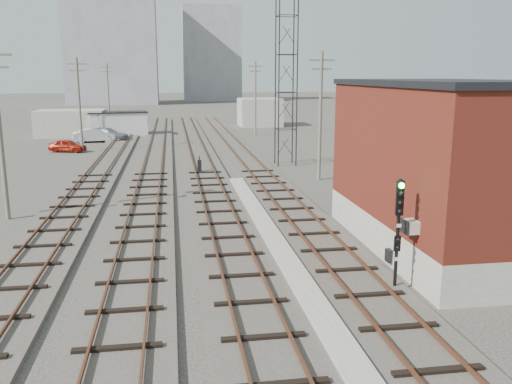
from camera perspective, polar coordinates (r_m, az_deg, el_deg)
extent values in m
plane|color=#282621|center=(69.67, -5.64, 6.09)|extent=(320.00, 320.00, 0.00)
cube|color=#332D28|center=(49.14, -1.31, 3.68)|extent=(3.20, 90.00, 0.20)
cube|color=#4C2816|center=(49.02, -2.14, 3.93)|extent=(0.07, 90.00, 0.12)
cube|color=#4C2816|center=(49.20, -0.48, 3.97)|extent=(0.07, 90.00, 0.12)
cube|color=#332D28|center=(48.78, -5.98, 3.56)|extent=(3.20, 90.00, 0.20)
cube|color=#4C2816|center=(48.72, -6.83, 3.80)|extent=(0.07, 90.00, 0.12)
cube|color=#4C2816|center=(48.79, -5.14, 3.85)|extent=(0.07, 90.00, 0.12)
cube|color=#332D28|center=(48.75, -10.68, 3.40)|extent=(3.20, 90.00, 0.20)
cube|color=#4C2816|center=(48.75, -11.54, 3.64)|extent=(0.07, 90.00, 0.12)
cube|color=#4C2816|center=(48.70, -9.85, 3.70)|extent=(0.07, 90.00, 0.12)
cube|color=#332D28|center=(49.05, -15.36, 3.23)|extent=(3.20, 90.00, 0.20)
cube|color=#4C2816|center=(49.11, -16.21, 3.46)|extent=(0.07, 90.00, 0.12)
cube|color=#4C2816|center=(48.94, -14.54, 3.53)|extent=(0.07, 90.00, 0.12)
cube|color=gray|center=(24.68, 1.74, -4.97)|extent=(0.90, 28.00, 0.26)
cube|color=gray|center=(24.94, 18.68, -3.96)|extent=(6.00, 12.00, 1.50)
cube|color=#5E2316|center=(24.23, 19.25, 4.01)|extent=(6.00, 12.00, 5.50)
cube|color=black|center=(24.02, 19.73, 10.75)|extent=(6.20, 12.20, 0.25)
cube|color=beige|center=(19.70, 15.95, -3.51)|extent=(0.45, 0.62, 0.45)
cube|color=black|center=(22.00, 13.80, -6.50)|extent=(0.20, 0.35, 0.50)
cylinder|color=black|center=(44.26, 2.43, 12.34)|extent=(0.10, 0.10, 15.00)
cylinder|color=black|center=(44.58, 4.37, 12.32)|extent=(0.10, 0.10, 15.00)
cylinder|color=black|center=(45.73, 2.06, 12.34)|extent=(0.10, 0.10, 15.00)
cylinder|color=black|center=(46.04, 3.94, 12.32)|extent=(0.10, 0.10, 15.00)
cylinder|color=#595147|center=(30.56, -25.35, 5.57)|extent=(0.24, 0.24, 9.00)
cylinder|color=#595147|center=(54.93, -18.09, 8.61)|extent=(0.24, 0.24, 9.00)
cube|color=#595147|center=(54.86, -18.36, 12.68)|extent=(1.80, 0.12, 0.12)
cube|color=#595147|center=(54.85, -18.32, 12.05)|extent=(1.40, 0.12, 0.12)
cylinder|color=#595147|center=(79.69, -15.28, 9.74)|extent=(0.24, 0.24, 9.00)
cube|color=#595147|center=(79.64, -15.44, 12.54)|extent=(1.80, 0.12, 0.12)
cube|color=#595147|center=(79.64, -15.42, 12.11)|extent=(1.40, 0.12, 0.12)
cylinder|color=#595147|center=(38.70, 6.78, 7.83)|extent=(0.24, 0.24, 9.00)
cube|color=#595147|center=(38.59, 6.93, 13.61)|extent=(1.80, 0.12, 0.12)
cube|color=#595147|center=(38.58, 6.90, 12.72)|extent=(1.40, 0.12, 0.12)
cylinder|color=#595147|center=(68.02, -0.07, 9.80)|extent=(0.24, 0.24, 9.00)
cube|color=#595147|center=(67.97, -0.07, 13.09)|extent=(1.80, 0.12, 0.12)
cube|color=#595147|center=(67.96, -0.07, 12.59)|extent=(1.40, 0.12, 0.12)
cube|color=gray|center=(145.06, -14.93, 14.88)|extent=(22.00, 14.00, 30.00)
cube|color=gray|center=(159.70, -4.71, 14.24)|extent=(16.00, 12.00, 26.00)
cube|color=gray|center=(70.47, -18.87, 6.88)|extent=(8.00, 5.00, 3.20)
cube|color=gray|center=(80.39, 0.39, 8.40)|extent=(6.00, 6.00, 4.00)
cube|color=gray|center=(19.93, 14.36, -9.91)|extent=(0.40, 0.40, 0.10)
cylinder|color=black|center=(19.29, 14.66, -4.53)|extent=(0.12, 0.12, 4.00)
cube|color=black|center=(18.94, 14.91, -0.63)|extent=(0.26, 0.10, 1.20)
sphere|color=#0CE533|center=(18.77, 15.09, 0.65)|extent=(0.20, 0.20, 0.20)
sphere|color=black|center=(18.83, 15.04, -0.24)|extent=(0.20, 0.20, 0.20)
sphere|color=black|center=(18.89, 14.99, -1.13)|extent=(0.20, 0.20, 0.20)
sphere|color=black|center=(18.96, 14.94, -2.01)|extent=(0.20, 0.20, 0.20)
cube|color=black|center=(19.35, 14.65, -5.26)|extent=(0.22, 0.09, 0.55)
cube|color=white|center=(19.11, 14.82, -3.45)|extent=(0.16, 0.02, 0.12)
cube|color=white|center=(19.47, 14.63, -6.85)|extent=(0.16, 0.02, 0.12)
cube|color=black|center=(41.56, -5.97, 2.72)|extent=(0.30, 0.30, 0.98)
cylinder|color=black|center=(41.46, -5.99, 3.58)|extent=(0.08, 0.08, 0.29)
cube|color=silver|center=(69.03, -14.32, 6.91)|extent=(7.23, 3.90, 2.86)
cube|color=black|center=(68.92, -14.38, 8.14)|extent=(7.50, 4.16, 0.14)
imported|color=#9B1E0E|center=(56.20, -19.22, 4.62)|extent=(3.88, 2.50, 1.23)
imported|color=#B0B3B8|center=(63.44, -16.57, 5.76)|extent=(4.89, 1.99, 1.58)
imported|color=slate|center=(64.05, -15.42, 5.85)|extent=(5.62, 3.85, 1.51)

